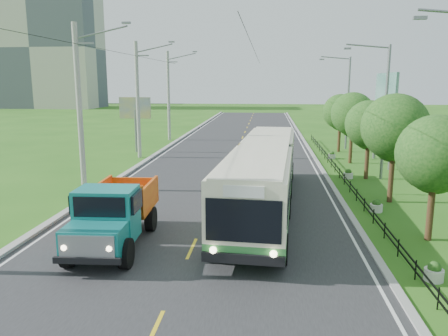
# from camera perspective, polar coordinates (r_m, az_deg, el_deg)

# --- Properties ---
(ground) EXTENTS (240.00, 240.00, 0.00)m
(ground) POSITION_cam_1_polar(r_m,az_deg,el_deg) (17.85, -4.22, -10.48)
(ground) COLOR #275E16
(ground) RESTS_ON ground
(road) EXTENTS (14.00, 120.00, 0.02)m
(road) POSITION_cam_1_polar(r_m,az_deg,el_deg) (37.04, 1.04, 0.94)
(road) COLOR #28282B
(road) RESTS_ON ground
(curb_left) EXTENTS (0.40, 120.00, 0.15)m
(curb_left) POSITION_cam_1_polar(r_m,az_deg,el_deg) (38.27, -9.77, 1.21)
(curb_left) COLOR #9E9E99
(curb_left) RESTS_ON ground
(curb_right) EXTENTS (0.30, 120.00, 0.10)m
(curb_right) POSITION_cam_1_polar(r_m,az_deg,el_deg) (37.16, 12.09, 0.79)
(curb_right) COLOR #9E9E99
(curb_right) RESTS_ON ground
(edge_line_left) EXTENTS (0.12, 120.00, 0.00)m
(edge_line_left) POSITION_cam_1_polar(r_m,az_deg,el_deg) (38.14, -8.97, 1.12)
(edge_line_left) COLOR silver
(edge_line_left) RESTS_ON road
(edge_line_right) EXTENTS (0.12, 120.00, 0.00)m
(edge_line_right) POSITION_cam_1_polar(r_m,az_deg,el_deg) (37.11, 11.33, 0.76)
(edge_line_right) COLOR silver
(edge_line_right) RESTS_ON road
(centre_dash) EXTENTS (0.12, 2.20, 0.00)m
(centre_dash) POSITION_cam_1_polar(r_m,az_deg,el_deg) (17.84, -4.23, -10.42)
(centre_dash) COLOR yellow
(centre_dash) RESTS_ON road
(railing_right) EXTENTS (0.04, 40.00, 0.60)m
(railing_right) POSITION_cam_1_polar(r_m,az_deg,el_deg) (31.39, 14.84, -0.76)
(railing_right) COLOR black
(railing_right) RESTS_ON ground
(pole_near) EXTENTS (3.51, 0.32, 10.00)m
(pole_near) POSITION_cam_1_polar(r_m,az_deg,el_deg) (27.73, -18.30, 7.54)
(pole_near) COLOR gray
(pole_near) RESTS_ON ground
(pole_mid) EXTENTS (3.51, 0.32, 10.00)m
(pole_mid) POSITION_cam_1_polar(r_m,az_deg,el_deg) (39.00, -11.15, 8.76)
(pole_mid) COLOR gray
(pole_mid) RESTS_ON ground
(pole_far) EXTENTS (3.51, 0.32, 10.00)m
(pole_far) POSITION_cam_1_polar(r_m,az_deg,el_deg) (50.61, -7.22, 9.38)
(pole_far) COLOR gray
(pole_far) RESTS_ON ground
(tree_second) EXTENTS (3.18, 3.26, 5.30)m
(tree_second) POSITION_cam_1_polar(r_m,az_deg,el_deg) (19.98, 25.91, 1.23)
(tree_second) COLOR #382314
(tree_second) RESTS_ON ground
(tree_third) EXTENTS (3.60, 3.62, 6.00)m
(tree_third) POSITION_cam_1_polar(r_m,az_deg,el_deg) (25.58, 21.43, 4.58)
(tree_third) COLOR #382314
(tree_third) RESTS_ON ground
(tree_fourth) EXTENTS (3.24, 3.31, 5.40)m
(tree_fourth) POSITION_cam_1_polar(r_m,az_deg,el_deg) (31.40, 18.46, 5.12)
(tree_fourth) COLOR #382314
(tree_fourth) RESTS_ON ground
(tree_fifth) EXTENTS (3.48, 3.52, 5.80)m
(tree_fifth) POSITION_cam_1_polar(r_m,az_deg,el_deg) (37.23, 16.48, 6.50)
(tree_fifth) COLOR #382314
(tree_fifth) RESTS_ON ground
(tree_back) EXTENTS (3.30, 3.36, 5.50)m
(tree_back) POSITION_cam_1_polar(r_m,az_deg,el_deg) (43.14, 14.99, 6.89)
(tree_back) COLOR #382314
(tree_back) RESTS_ON ground
(streetlight_mid) EXTENTS (3.02, 0.20, 9.07)m
(streetlight_mid) POSITION_cam_1_polar(r_m,az_deg,el_deg) (31.35, 20.08, 7.43)
(streetlight_mid) COLOR slate
(streetlight_mid) RESTS_ON ground
(streetlight_far) EXTENTS (3.02, 0.20, 9.07)m
(streetlight_far) POSITION_cam_1_polar(r_m,az_deg,el_deg) (45.04, 15.69, 8.61)
(streetlight_far) COLOR slate
(streetlight_far) RESTS_ON ground
(planter_front) EXTENTS (0.64, 0.64, 0.67)m
(planter_front) POSITION_cam_1_polar(r_m,az_deg,el_deg) (16.66, 25.73, -12.18)
(planter_front) COLOR silver
(planter_front) RESTS_ON ground
(planter_near) EXTENTS (0.64, 0.64, 0.67)m
(planter_near) POSITION_cam_1_polar(r_m,az_deg,el_deg) (23.89, 19.26, -4.75)
(planter_near) COLOR silver
(planter_near) RESTS_ON ground
(planter_mid) EXTENTS (0.64, 0.64, 0.67)m
(planter_mid) POSITION_cam_1_polar(r_m,az_deg,el_deg) (31.50, 15.92, -0.80)
(planter_mid) COLOR silver
(planter_mid) RESTS_ON ground
(planter_far) EXTENTS (0.64, 0.64, 0.67)m
(planter_far) POSITION_cam_1_polar(r_m,az_deg,el_deg) (39.26, 13.89, 1.60)
(planter_far) COLOR silver
(planter_far) RESTS_ON ground
(billboard_left) EXTENTS (3.00, 0.20, 5.20)m
(billboard_left) POSITION_cam_1_polar(r_m,az_deg,el_deg) (42.29, -11.54, 7.25)
(billboard_left) COLOR slate
(billboard_left) RESTS_ON ground
(billboard_right) EXTENTS (0.24, 6.00, 7.30)m
(billboard_right) POSITION_cam_1_polar(r_m,az_deg,el_deg) (37.55, 20.35, 8.59)
(billboard_right) COLOR slate
(billboard_right) RESTS_ON ground
(apartment_near) EXTENTS (28.00, 14.00, 30.00)m
(apartment_near) POSITION_cam_1_polar(r_m,az_deg,el_deg) (125.78, -22.52, 14.16)
(apartment_near) COLOR #B7B2A3
(apartment_near) RESTS_ON ground
(apartment_far) EXTENTS (24.00, 14.00, 26.00)m
(apartment_far) POSITION_cam_1_polar(r_m,az_deg,el_deg) (159.70, -26.30, 12.32)
(apartment_far) COLOR #B7B2A3
(apartment_far) RESTS_ON ground
(bus) EXTENTS (4.02, 17.61, 3.37)m
(bus) POSITION_cam_1_polar(r_m,az_deg,el_deg) (22.83, 5.26, -0.38)
(bus) COLOR #34833C
(bus) RESTS_ON ground
(dump_truck) EXTENTS (2.68, 6.33, 2.62)m
(dump_truck) POSITION_cam_1_polar(r_m,az_deg,el_deg) (18.22, -14.16, -5.42)
(dump_truck) COLOR #147C7B
(dump_truck) RESTS_ON ground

